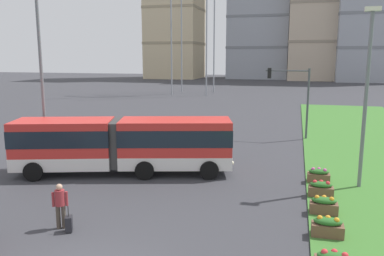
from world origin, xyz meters
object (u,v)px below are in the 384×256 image
rolling_suitcase (69,224)px  flower_planter_4 (319,175)px  flower_planter_2 (324,205)px  flower_planter_3 (321,189)px  flower_planter_1 (328,227)px  streetlight_median (366,92)px  streetlight_left (41,72)px  articulated_bus (124,144)px  pedestrian_crossing (60,203)px  traffic_light_far_right (293,90)px

rolling_suitcase → flower_planter_4: rolling_suitcase is taller
flower_planter_2 → flower_planter_3: size_ratio=1.00×
flower_planter_1 → streetlight_median: (1.90, 6.09, 4.32)m
flower_planter_4 → streetlight_median: 4.73m
streetlight_left → streetlight_median: 17.34m
flower_planter_1 → flower_planter_4: same height
articulated_bus → streetlight_median: 12.62m
flower_planter_4 → streetlight_median: size_ratio=0.13×
rolling_suitcase → streetlight_median: bearing=35.9°
pedestrian_crossing → flower_planter_3: (9.63, 5.94, -0.58)m
pedestrian_crossing → streetlight_median: streetlight_median is taller
flower_planter_2 → flower_planter_4: 4.20m
rolling_suitcase → flower_planter_4: size_ratio=0.88×
articulated_bus → flower_planter_3: size_ratio=10.91×
rolling_suitcase → streetlight_left: 11.14m
flower_planter_1 → flower_planter_4: size_ratio=1.00×
flower_planter_3 → streetlight_left: size_ratio=0.11×
flower_planter_2 → streetlight_median: size_ratio=0.13×
traffic_light_far_right → flower_planter_3: bearing=-83.5°
streetlight_left → rolling_suitcase: bearing=-50.8°
flower_planter_4 → rolling_suitcase: bearing=-138.0°
flower_planter_2 → flower_planter_3: 2.08m
flower_planter_2 → pedestrian_crossing: bearing=-158.1°
pedestrian_crossing → streetlight_median: size_ratio=0.20×
flower_planter_1 → pedestrian_crossing: bearing=-169.8°
rolling_suitcase → flower_planter_1: rolling_suitcase is taller
articulated_bus → flower_planter_2: (10.32, -3.31, -1.23)m
articulated_bus → flower_planter_4: size_ratio=10.91×
streetlight_median → flower_planter_2: bearing=-115.6°
flower_planter_2 → streetlight_median: (1.90, 3.96, 4.32)m
flower_planter_1 → flower_planter_2: (0.00, 2.14, 0.00)m
flower_planter_2 → traffic_light_far_right: (-1.51, 15.30, 3.37)m
articulated_bus → streetlight_left: size_ratio=1.19×
flower_planter_2 → streetlight_left: 16.62m
rolling_suitcase → flower_planter_4: (9.18, 8.27, 0.11)m
rolling_suitcase → flower_planter_3: size_ratio=0.88×
rolling_suitcase → streetlight_left: streetlight_left is taller
flower_planter_1 → flower_planter_2: same height
traffic_light_far_right → streetlight_median: size_ratio=0.64×
articulated_bus → pedestrian_crossing: 7.24m
pedestrian_crossing → flower_planter_4: (9.63, 8.07, -0.58)m
streetlight_median → articulated_bus: bearing=-177.0°
traffic_light_far_right → streetlight_left: streetlight_left is taller
rolling_suitcase → traffic_light_far_right: traffic_light_far_right is taller
flower_planter_1 → traffic_light_far_right: traffic_light_far_right is taller
flower_planter_1 → flower_planter_4: bearing=90.0°
flower_planter_1 → flower_planter_4: 6.34m
articulated_bus → streetlight_left: bearing=177.0°
pedestrian_crossing → flower_planter_3: size_ratio=1.58×
flower_planter_3 → streetlight_median: streetlight_median is taller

